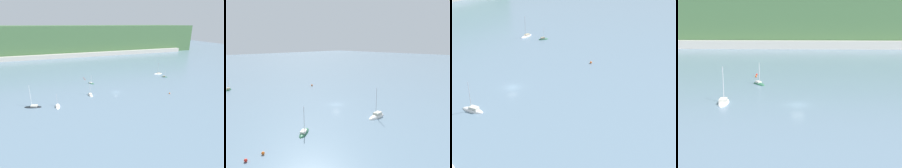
# 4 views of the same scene
# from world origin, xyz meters

# --- Properties ---
(ground_plane) EXTENTS (600.00, 600.00, 0.00)m
(ground_plane) POSITION_xyz_m (0.00, 0.00, 0.00)
(ground_plane) COLOR slate
(hillside_ridge) EXTENTS (340.77, 81.26, 37.08)m
(hillside_ridge) POSITION_xyz_m (0.00, 170.36, 18.54)
(hillside_ridge) COLOR #42663D
(hillside_ridge) RESTS_ON ground_plane
(shore_town_strip) EXTENTS (289.66, 6.00, 4.93)m
(shore_town_strip) POSITION_xyz_m (0.00, 126.23, 2.46)
(shore_town_strip) COLOR #B7B2A8
(shore_town_strip) RESTS_ON ground_plane
(sailboat_0) EXTENTS (2.39, 7.03, 7.41)m
(sailboat_0) POSITION_xyz_m (-35.15, -8.89, 0.12)
(sailboat_0) COLOR silver
(sailboat_0) RESTS_ON ground_plane
(sailboat_1) EXTENTS (2.44, 6.54, 8.83)m
(sailboat_1) POSITION_xyz_m (-16.24, 0.49, 0.13)
(sailboat_1) COLOR white
(sailboat_1) RESTS_ON ground_plane
(sailboat_2) EXTENTS (9.04, 4.69, 12.51)m
(sailboat_2) POSITION_xyz_m (-46.91, -5.62, 0.15)
(sailboat_2) COLOR black
(sailboat_2) RESTS_ON ground_plane
(sailboat_3) EXTENTS (4.41, 3.99, 5.71)m
(sailboat_3) POSITION_xyz_m (46.94, 17.63, 0.12)
(sailboat_3) COLOR #2D6647
(sailboat_3) RESTS_ON ground_plane
(sailboat_4) EXTENTS (7.67, 2.41, 10.34)m
(sailboat_4) POSITION_xyz_m (47.06, 26.85, 0.09)
(sailboat_4) COLOR silver
(sailboat_4) RESTS_ON ground_plane
(sailboat_5) EXTENTS (4.60, 5.23, 6.75)m
(sailboat_5) POSITION_xyz_m (-11.22, 20.90, 0.09)
(sailboat_5) COLOR #2D6647
(sailboat_5) RESTS_ON ground_plane
(mooring_buoy_0) EXTENTS (0.60, 0.60, 0.60)m
(mooring_buoy_0) POSITION_xyz_m (-13.66, 31.73, 0.30)
(mooring_buoy_0) COLOR orange
(mooring_buoy_0) RESTS_ON ground_plane
(mooring_buoy_1) EXTENTS (0.59, 0.59, 0.59)m
(mooring_buoy_1) POSITION_xyz_m (-13.89, 34.96, 0.30)
(mooring_buoy_1) COLOR red
(mooring_buoy_1) RESTS_ON ground_plane
(mooring_buoy_2) EXTENTS (0.76, 0.76, 0.76)m
(mooring_buoy_2) POSITION_xyz_m (29.45, -12.83, 0.38)
(mooring_buoy_2) COLOR orange
(mooring_buoy_2) RESTS_ON ground_plane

